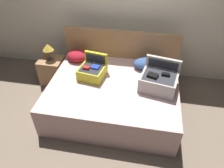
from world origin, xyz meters
TOP-DOWN VIEW (x-y plane):
  - ground_plane at (0.00, 0.00)m, footprint 12.00×12.00m
  - back_wall at (0.00, 1.65)m, footprint 8.00×0.10m
  - bed at (0.00, 0.40)m, footprint 2.04×1.60m
  - headboard at (0.00, 1.24)m, footprint 2.08×0.08m
  - hard_case_large at (0.69, 0.45)m, footprint 0.61×0.56m
  - hard_case_medium at (-0.37, 0.55)m, footprint 0.45×0.46m
  - pillow_near_headboard at (0.52, 0.95)m, footprint 0.57×0.40m
  - pillow_center_head at (-0.77, 0.98)m, footprint 0.39×0.33m
  - nightstand at (-1.30, 0.95)m, footprint 0.44×0.40m
  - table_lamp at (-1.30, 0.95)m, footprint 0.20×0.20m

SIDE VIEW (x-z plane):
  - ground_plane at x=0.00m, z-range 0.00..0.00m
  - nightstand at x=-1.30m, z-range 0.00..0.51m
  - bed at x=0.00m, z-range 0.00..0.54m
  - headboard at x=0.00m, z-range 0.00..1.06m
  - pillow_center_head at x=-0.77m, z-range 0.54..0.73m
  - pillow_near_headboard at x=0.52m, z-range 0.54..0.74m
  - hard_case_medium at x=-0.37m, z-range 0.48..0.83m
  - hard_case_large at x=0.69m, z-range 0.48..0.89m
  - table_lamp at x=-1.30m, z-range 0.60..0.93m
  - back_wall at x=0.00m, z-range 0.00..2.60m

